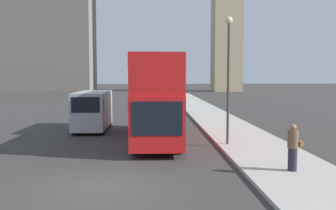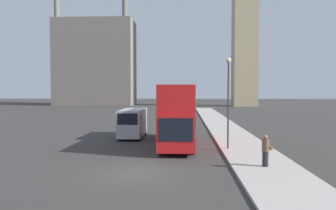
% 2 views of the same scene
% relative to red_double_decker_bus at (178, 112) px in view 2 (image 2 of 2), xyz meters
% --- Properties ---
extents(ground_plane, '(300.00, 300.00, 0.00)m').
position_rel_red_double_decker_bus_xyz_m(ground_plane, '(-1.92, -8.78, -2.53)').
color(ground_plane, '#383533').
extents(sidewalk_strip, '(3.69, 120.00, 0.15)m').
position_rel_red_double_decker_bus_xyz_m(sidewalk_strip, '(4.92, -8.78, -2.46)').
color(sidewalk_strip, '#ADA89E').
rests_on(sidewalk_strip, ground_plane).
extents(building_block_distant, '(22.14, 11.13, 29.54)m').
position_rel_red_double_decker_bus_xyz_m(building_block_distant, '(-25.17, 68.72, 9.62)').
color(building_block_distant, slate).
rests_on(building_block_distant, ground_plane).
extents(red_double_decker_bus, '(2.44, 10.23, 4.56)m').
position_rel_red_double_decker_bus_xyz_m(red_double_decker_bus, '(0.00, 0.00, 0.00)').
color(red_double_decker_bus, red).
rests_on(red_double_decker_bus, ground_plane).
extents(white_van, '(1.99, 5.33, 2.51)m').
position_rel_red_double_decker_bus_xyz_m(white_van, '(-4.11, 3.95, -1.19)').
color(white_van, '#B2B7BC').
rests_on(white_van, ground_plane).
extents(pedestrian, '(0.54, 0.38, 1.69)m').
position_rel_red_double_decker_bus_xyz_m(pedestrian, '(4.86, -7.47, -1.54)').
color(pedestrian, '#23232D').
rests_on(pedestrian, sidewalk_strip).
extents(street_lamp, '(0.36, 0.36, 6.30)m').
position_rel_red_double_decker_bus_xyz_m(street_lamp, '(3.57, -2.11, 1.70)').
color(street_lamp, '#38383D').
rests_on(street_lamp, sidewalk_strip).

